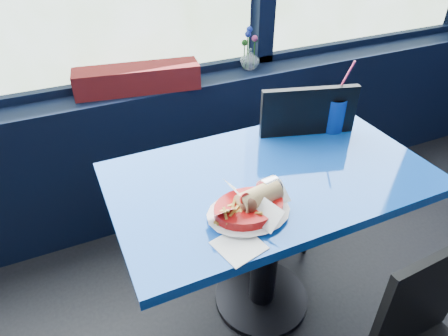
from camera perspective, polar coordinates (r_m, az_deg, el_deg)
window_sill at (r=2.29m, az=-11.47°, el=1.88°), size 5.00×0.26×0.80m
near_table at (r=1.62m, az=6.38°, el=-6.02°), size 1.20×0.70×0.75m
chair_near_back at (r=1.96m, az=8.19°, el=1.32°), size 0.54×0.54×0.96m
planter_box at (r=2.06m, az=-12.26°, el=12.37°), size 0.62×0.25×0.12m
flower_vase at (r=2.29m, az=3.73°, el=15.61°), size 0.14×0.14×0.23m
food_basket at (r=1.30m, az=3.76°, el=-5.52°), size 0.29×0.29×0.09m
ketchup_bottle at (r=1.75m, az=10.00°, el=7.73°), size 0.05×0.05×0.20m
soda_cup at (r=1.81m, az=15.44°, el=7.53°), size 0.10×0.10×0.32m
napkin at (r=1.22m, az=2.15°, el=-10.99°), size 0.16×0.16×0.00m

